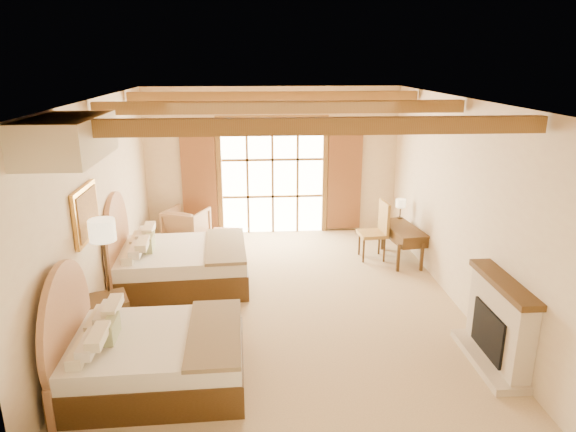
{
  "coord_description": "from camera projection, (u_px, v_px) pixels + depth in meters",
  "views": [
    {
      "loc": [
        -0.46,
        -7.56,
        3.76
      ],
      "look_at": [
        0.1,
        0.2,
        1.36
      ],
      "focal_mm": 32.0,
      "sensor_mm": 36.0,
      "label": 1
    }
  ],
  "objects": [
    {
      "name": "floor",
      "position": [
        283.0,
        299.0,
        8.35
      ],
      "size": [
        7.0,
        7.0,
        0.0
      ],
      "primitive_type": "plane",
      "color": "#CFB788",
      "rests_on": "ground"
    },
    {
      "name": "wall_back",
      "position": [
        272.0,
        161.0,
        11.21
      ],
      "size": [
        5.5,
        0.0,
        5.5
      ],
      "primitive_type": "plane",
      "rotation": [
        1.57,
        0.0,
        0.0
      ],
      "color": "beige",
      "rests_on": "ground"
    },
    {
      "name": "wall_left",
      "position": [
        99.0,
        209.0,
        7.69
      ],
      "size": [
        0.0,
        7.0,
        7.0
      ],
      "primitive_type": "plane",
      "rotation": [
        1.57,
        0.0,
        1.57
      ],
      "color": "beige",
      "rests_on": "ground"
    },
    {
      "name": "wall_right",
      "position": [
        456.0,
        202.0,
        8.07
      ],
      "size": [
        0.0,
        7.0,
        7.0
      ],
      "primitive_type": "plane",
      "rotation": [
        1.57,
        0.0,
        -1.57
      ],
      "color": "beige",
      "rests_on": "ground"
    },
    {
      "name": "ceiling",
      "position": [
        282.0,
        99.0,
        7.41
      ],
      "size": [
        7.0,
        7.0,
        0.0
      ],
      "primitive_type": "plane",
      "rotation": [
        3.14,
        0.0,
        0.0
      ],
      "color": "#AF6D36",
      "rests_on": "ground"
    },
    {
      "name": "ceiling_beams",
      "position": [
        282.0,
        107.0,
        7.44
      ],
      "size": [
        5.39,
        4.6,
        0.18
      ],
      "primitive_type": null,
      "color": "brown",
      "rests_on": "ceiling"
    },
    {
      "name": "french_doors",
      "position": [
        273.0,
        178.0,
        11.26
      ],
      "size": [
        3.95,
        0.08,
        2.6
      ],
      "color": "white",
      "rests_on": "ground"
    },
    {
      "name": "fireplace",
      "position": [
        497.0,
        327.0,
        6.47
      ],
      "size": [
        0.46,
        1.4,
        1.16
      ],
      "color": "#C3B49F",
      "rests_on": "ground"
    },
    {
      "name": "painting",
      "position": [
        86.0,
        214.0,
        6.93
      ],
      "size": [
        0.06,
        0.95,
        0.75
      ],
      "color": "gold",
      "rests_on": "wall_left"
    },
    {
      "name": "canopy_valance",
      "position": [
        67.0,
        138.0,
        5.41
      ],
      "size": [
        0.7,
        1.4,
        0.45
      ],
      "primitive_type": "cube",
      "color": "#F5E7C7",
      "rests_on": "ceiling"
    },
    {
      "name": "bed_near",
      "position": [
        143.0,
        352.0,
        6.1
      ],
      "size": [
        2.12,
        1.64,
        1.37
      ],
      "rotation": [
        0.0,
        0.0,
        0.02
      ],
      "color": "#492F15",
      "rests_on": "floor"
    },
    {
      "name": "bed_far",
      "position": [
        172.0,
        261.0,
        8.78
      ],
      "size": [
        2.3,
        1.79,
        1.46
      ],
      "rotation": [
        0.0,
        0.0,
        0.05
      ],
      "color": "#492F15",
      "rests_on": "floor"
    },
    {
      "name": "nightstand",
      "position": [
        109.0,
        319.0,
        7.09
      ],
      "size": [
        0.68,
        0.68,
        0.63
      ],
      "primitive_type": "cube",
      "rotation": [
        0.0,
        0.0,
        0.37
      ],
      "color": "#492F15",
      "rests_on": "floor"
    },
    {
      "name": "floor_lamp",
      "position": [
        103.0,
        237.0,
        6.98
      ],
      "size": [
        0.36,
        0.36,
        1.68
      ],
      "color": "#332516",
      "rests_on": "floor"
    },
    {
      "name": "armchair",
      "position": [
        187.0,
        225.0,
        10.87
      ],
      "size": [
        1.04,
        1.05,
        0.74
      ],
      "primitive_type": "imported",
      "rotation": [
        0.0,
        0.0,
        -3.53
      ],
      "color": "#9F7651",
      "rests_on": "floor"
    },
    {
      "name": "ottoman",
      "position": [
        225.0,
        241.0,
        10.47
      ],
      "size": [
        0.61,
        0.61,
        0.39
      ],
      "primitive_type": "cube",
      "rotation": [
        0.0,
        0.0,
        -0.15
      ],
      "color": "#A76B48",
      "rests_on": "floor"
    },
    {
      "name": "desk",
      "position": [
        401.0,
        242.0,
        9.92
      ],
      "size": [
        0.7,
        1.29,
        0.66
      ],
      "rotation": [
        0.0,
        0.0,
        0.14
      ],
      "color": "#492F15",
      "rests_on": "floor"
    },
    {
      "name": "desk_chair",
      "position": [
        373.0,
        241.0,
        9.98
      ],
      "size": [
        0.55,
        0.55,
        1.14
      ],
      "rotation": [
        0.0,
        0.0,
        0.09
      ],
      "color": "#A77D47",
      "rests_on": "floor"
    },
    {
      "name": "desk_lamp",
      "position": [
        401.0,
        204.0,
        10.27
      ],
      "size": [
        0.2,
        0.2,
        0.4
      ],
      "color": "#332516",
      "rests_on": "desk"
    }
  ]
}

